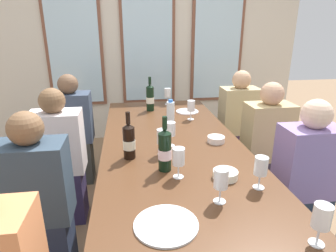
{
  "coord_description": "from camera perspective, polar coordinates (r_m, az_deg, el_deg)",
  "views": [
    {
      "loc": [
        -0.3,
        -1.83,
        1.53
      ],
      "look_at": [
        0.0,
        0.26,
        0.79
      ],
      "focal_mm": 30.53,
      "sensor_mm": 36.0,
      "label": 1
    }
  ],
  "objects": [
    {
      "name": "seated_person_1",
      "position": [
        3.15,
        13.75,
        0.16
      ],
      "size": [
        0.38,
        0.24,
        1.11
      ],
      "color": "#36253F",
      "rests_on": "ground"
    },
    {
      "name": "wine_glass_0",
      "position": [
        1.96,
        0.51,
        -0.84
      ],
      "size": [
        0.07,
        0.07,
        0.17
      ],
      "color": "white",
      "rests_on": "dining_table"
    },
    {
      "name": "tasting_bowl_1",
      "position": [
        2.08,
        9.61,
        -2.7
      ],
      "size": [
        0.12,
        0.12,
        0.04
      ],
      "primitive_type": "cylinder",
      "color": "white",
      "rests_on": "dining_table"
    },
    {
      "name": "wine_bottle_0",
      "position": [
        2.8,
        -3.59,
        5.67
      ],
      "size": [
        0.08,
        0.08,
        0.33
      ],
      "color": "black",
      "rests_on": "dining_table"
    },
    {
      "name": "seated_person_4",
      "position": [
        2.41,
        -20.7,
        -6.6
      ],
      "size": [
        0.38,
        0.24,
        1.11
      ],
      "color": "#2B2343",
      "rests_on": "ground"
    },
    {
      "name": "wine_glass_6",
      "position": [
        2.53,
        4.63,
        3.94
      ],
      "size": [
        0.07,
        0.07,
        0.17
      ],
      "color": "white",
      "rests_on": "dining_table"
    },
    {
      "name": "wine_glass_3",
      "position": [
        1.37,
        10.53,
        -10.56
      ],
      "size": [
        0.07,
        0.07,
        0.17
      ],
      "color": "white",
      "rests_on": "dining_table"
    },
    {
      "name": "wine_bottle_2",
      "position": [
        1.63,
        -0.64,
        -4.81
      ],
      "size": [
        0.08,
        0.08,
        0.33
      ],
      "color": "black",
      "rests_on": "dining_table"
    },
    {
      "name": "ground_plane",
      "position": [
        2.41,
        0.94,
        -20.15
      ],
      "size": [
        12.0,
        12.0,
        0.0
      ],
      "primitive_type": "plane",
      "color": "#89694B"
    },
    {
      "name": "wine_glass_5",
      "position": [
        1.25,
        28.36,
        -15.76
      ],
      "size": [
        0.07,
        0.07,
        0.17
      ],
      "color": "white",
      "rests_on": "dining_table"
    },
    {
      "name": "dining_table",
      "position": [
        2.05,
        1.04,
        -5.44
      ],
      "size": [
        0.99,
        2.45,
        0.74
      ],
      "color": "#50301C",
      "rests_on": "ground"
    },
    {
      "name": "wine_glass_2",
      "position": [
        3.03,
        -0.09,
        6.57
      ],
      "size": [
        0.07,
        0.07,
        0.17
      ],
      "color": "white",
      "rests_on": "dining_table"
    },
    {
      "name": "wine_glass_7",
      "position": [
        1.82,
        -1.18,
        -2.38
      ],
      "size": [
        0.07,
        0.07,
        0.17
      ],
      "color": "white",
      "rests_on": "dining_table"
    },
    {
      "name": "wine_glass_1",
      "position": [
        1.55,
        2.13,
        -6.24
      ],
      "size": [
        0.07,
        0.07,
        0.17
      ],
      "color": "white",
      "rests_on": "dining_table"
    },
    {
      "name": "wine_bottle_1",
      "position": [
        1.8,
        -7.79,
        -2.99
      ],
      "size": [
        0.08,
        0.08,
        0.3
      ],
      "color": "black",
      "rests_on": "dining_table"
    },
    {
      "name": "seated_person_0",
      "position": [
        2.99,
        -18.33,
        -1.34
      ],
      "size": [
        0.38,
        0.24,
        1.11
      ],
      "color": "#363933",
      "rests_on": "ground"
    },
    {
      "name": "white_plate_1",
      "position": [
        2.79,
        3.87,
        2.92
      ],
      "size": [
        0.22,
        0.22,
        0.01
      ],
      "primitive_type": "cylinder",
      "color": "white",
      "rests_on": "dining_table"
    },
    {
      "name": "seated_person_7",
      "position": [
        2.17,
        25.55,
        -10.3
      ],
      "size": [
        0.38,
        0.24,
        1.11
      ],
      "color": "#222E41",
      "rests_on": "ground"
    },
    {
      "name": "tasting_bowl_0",
      "position": [
        1.62,
        11.37,
        -9.46
      ],
      "size": [
        0.14,
        0.14,
        0.04
      ],
      "primitive_type": "cylinder",
      "color": "white",
      "rests_on": "dining_table"
    },
    {
      "name": "white_plate_0",
      "position": [
        1.27,
        -0.39,
        -19.1
      ],
      "size": [
        0.27,
        0.27,
        0.01
      ],
      "primitive_type": "cylinder",
      "color": "white",
      "rests_on": "dining_table"
    },
    {
      "name": "seated_person_5",
      "position": [
        2.61,
        18.84,
        -4.42
      ],
      "size": [
        0.38,
        0.24,
        1.11
      ],
      "color": "#35303C",
      "rests_on": "ground"
    },
    {
      "name": "wine_glass_4",
      "position": [
        1.53,
        18.04,
        -7.87
      ],
      "size": [
        0.07,
        0.07,
        0.17
      ],
      "color": "white",
      "rests_on": "dining_table"
    },
    {
      "name": "back_wall_with_windows",
      "position": [
        3.98,
        -4.1,
        18.15
      ],
      "size": [
        4.19,
        0.1,
        2.9
      ],
      "color": "beige",
      "rests_on": "ground"
    },
    {
      "name": "water_bottle",
      "position": [
        2.3,
        0.51,
        2.23
      ],
      "size": [
        0.06,
        0.06,
        0.24
      ],
      "color": "white",
      "rests_on": "dining_table"
    },
    {
      "name": "seated_person_6",
      "position": [
        1.91,
        -24.34,
        -14.4
      ],
      "size": [
        0.38,
        0.24,
        1.11
      ],
      "color": "#222C43",
      "rests_on": "ground"
    }
  ]
}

